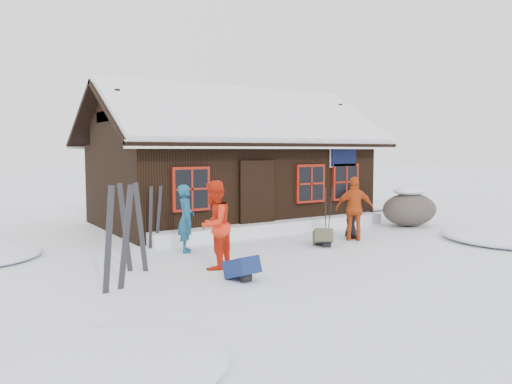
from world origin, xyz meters
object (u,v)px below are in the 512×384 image
(boulder, at_px, (409,208))
(backpack_blue, at_px, (242,272))
(skier_orange_right, at_px, (355,209))
(ski_poles, at_px, (328,214))
(skier_crouched, at_px, (352,220))
(skier_orange_left, at_px, (214,225))
(backpack_olive, at_px, (323,240))
(ski_pair_left, at_px, (117,239))
(skier_teal, at_px, (186,218))

(boulder, xyz_separation_m, backpack_blue, (-7.70, -2.74, -0.39))
(skier_orange_right, height_order, ski_poles, skier_orange_right)
(skier_orange_right, xyz_separation_m, skier_crouched, (0.15, 0.26, -0.34))
(skier_orange_right, distance_m, ski_poles, 0.71)
(skier_orange_left, distance_m, skier_crouched, 4.78)
(boulder, height_order, backpack_olive, boulder)
(ski_poles, bearing_deg, skier_orange_right, -44.28)
(skier_orange_left, relative_size, skier_crouched, 1.79)
(ski_poles, height_order, backpack_blue, ski_poles)
(backpack_olive, bearing_deg, ski_poles, 75.57)
(skier_orange_left, distance_m, ski_pair_left, 2.14)
(skier_orange_left, distance_m, skier_orange_right, 4.58)
(skier_orange_left, height_order, skier_orange_right, skier_orange_left)
(skier_crouched, xyz_separation_m, ski_pair_left, (-6.74, -1.52, 0.37))
(skier_crouched, xyz_separation_m, backpack_blue, (-4.66, -2.09, -0.33))
(ski_poles, bearing_deg, backpack_blue, -150.11)
(skier_crouched, bearing_deg, skier_orange_left, -174.50)
(skier_crouched, bearing_deg, backpack_olive, -169.85)
(backpack_blue, bearing_deg, skier_teal, 79.38)
(skier_orange_right, relative_size, skier_crouched, 1.70)
(boulder, distance_m, backpack_blue, 8.19)
(ski_poles, bearing_deg, ski_pair_left, -164.06)
(backpack_blue, bearing_deg, skier_orange_right, 15.69)
(ski_pair_left, relative_size, backpack_blue, 3.14)
(skier_crouched, height_order, ski_pair_left, ski_pair_left)
(skier_orange_left, relative_size, ski_pair_left, 0.96)
(boulder, bearing_deg, skier_orange_left, -167.70)
(ski_pair_left, bearing_deg, backpack_blue, -21.54)
(skier_teal, xyz_separation_m, ski_pair_left, (-2.29, -2.27, 0.08))
(skier_orange_left, xyz_separation_m, backpack_blue, (-0.00, -1.06, -0.72))
(boulder, bearing_deg, ski_pair_left, -167.46)
(skier_orange_right, distance_m, backpack_blue, 4.92)
(skier_teal, distance_m, backpack_olive, 3.37)
(skier_crouched, xyz_separation_m, backpack_olive, (-1.34, -0.41, -0.33))
(ski_pair_left, height_order, backpack_blue, ski_pair_left)
(skier_teal, distance_m, backpack_blue, 2.92)
(skier_orange_right, relative_size, backpack_blue, 2.86)
(skier_teal, bearing_deg, backpack_blue, -161.33)
(backpack_olive, bearing_deg, skier_teal, -167.22)
(skier_teal, xyz_separation_m, ski_poles, (3.80, -0.53, -0.11))
(ski_pair_left, bearing_deg, boulder, 6.31)
(ski_pair_left, xyz_separation_m, backpack_olive, (5.39, 1.11, -0.70))
(skier_orange_right, xyz_separation_m, backpack_olive, (-1.20, -0.15, -0.67))
(boulder, distance_m, ski_poles, 3.71)
(skier_teal, height_order, skier_orange_right, skier_orange_right)
(backpack_blue, bearing_deg, ski_poles, 23.57)
(skier_crouched, bearing_deg, backpack_blue, -162.76)
(skier_orange_right, height_order, skier_crouched, skier_orange_right)
(skier_orange_left, bearing_deg, skier_orange_right, 153.31)
(boulder, relative_size, backpack_olive, 3.18)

